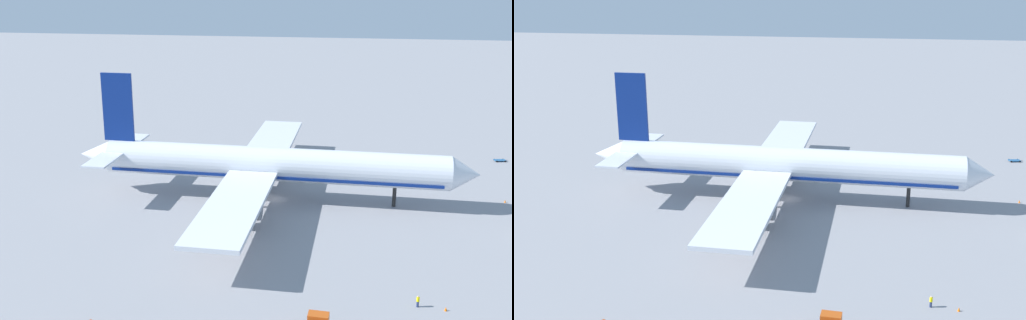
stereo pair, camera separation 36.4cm
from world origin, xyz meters
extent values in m
plane|color=gray|center=(0.00, 0.00, 0.00)|extent=(600.00, 600.00, 0.00)
cylinder|color=silver|center=(0.00, 0.00, 6.94)|extent=(64.51, 7.81, 6.34)
cone|color=silver|center=(34.71, -0.79, 6.94)|extent=(5.21, 6.32, 6.21)
cone|color=silver|center=(-35.35, 0.81, 6.94)|extent=(6.47, 6.16, 6.02)
cube|color=navy|center=(-30.18, 0.69, 16.67)|extent=(6.01, 0.64, 13.13)
cube|color=silver|center=(-30.53, 7.17, 8.20)|extent=(4.65, 11.14, 0.36)
cube|color=silver|center=(-30.83, -5.77, 8.20)|extent=(4.65, 11.14, 0.36)
cube|color=silver|center=(-2.76, 20.30, 5.98)|extent=(9.78, 34.32, 0.70)
cylinder|color=slate|center=(-1.87, 15.16, 3.59)|extent=(5.92, 4.23, 4.10)
cube|color=silver|center=(-3.68, -20.15, 5.98)|extent=(9.78, 34.32, 0.70)
cylinder|color=slate|center=(-2.56, -15.06, 3.71)|extent=(5.24, 3.97, 3.85)
cylinder|color=black|center=(22.53, -0.52, 1.88)|extent=(0.70, 0.70, 3.77)
cylinder|color=black|center=(-3.10, 5.24, 1.88)|extent=(0.70, 0.70, 3.77)
cylinder|color=black|center=(-3.34, -5.09, 1.88)|extent=(0.70, 0.70, 3.77)
cube|color=navy|center=(0.00, 0.00, 5.19)|extent=(61.92, 7.43, 0.50)
cube|color=black|center=(11.45, -45.01, 2.22)|extent=(2.09, 0.21, 1.04)
cube|color=#26598C|center=(47.88, 32.42, 0.28)|extent=(2.76, 1.82, 0.15)
cylinder|color=#333338|center=(49.43, 32.69, 0.28)|extent=(0.60, 0.18, 0.08)
cylinder|color=black|center=(48.71, 33.28, 0.20)|extent=(0.41, 0.19, 0.40)
cylinder|color=black|center=(48.96, 31.90, 0.20)|extent=(0.41, 0.19, 0.40)
cylinder|color=black|center=(46.80, 32.94, 0.20)|extent=(0.41, 0.19, 0.40)
cylinder|color=black|center=(47.04, 31.56, 0.20)|extent=(0.41, 0.19, 0.40)
cylinder|color=navy|center=(23.76, -37.01, 0.40)|extent=(0.42, 0.42, 0.79)
cylinder|color=yellow|center=(23.76, -37.01, 1.09)|extent=(0.52, 0.52, 0.60)
sphere|color=beige|center=(23.76, -37.01, 1.50)|extent=(0.22, 0.22, 0.22)
cone|color=orange|center=(43.28, 4.78, 0.28)|extent=(0.36, 0.36, 0.55)
cone|color=orange|center=(27.24, -37.48, 0.28)|extent=(0.36, 0.36, 0.55)
camera|label=1|loc=(14.44, -112.13, 41.87)|focal=44.31mm
camera|label=2|loc=(14.80, -112.08, 41.87)|focal=44.31mm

